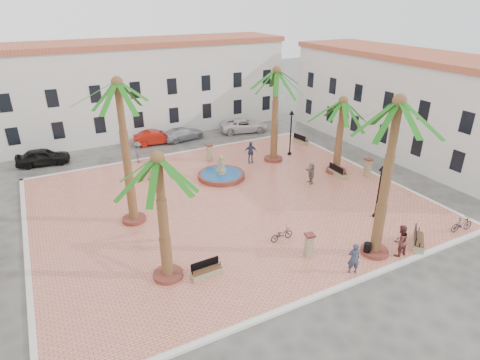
{
  "coord_description": "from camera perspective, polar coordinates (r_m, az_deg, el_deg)",
  "views": [
    {
      "loc": [
        -11.09,
        -22.95,
        13.47
      ],
      "look_at": [
        1.0,
        0.0,
        1.6
      ],
      "focal_mm": 30.0,
      "sensor_mm": 36.0,
      "label": 1
    }
  ],
  "objects": [
    {
      "name": "pedestrian_north",
      "position": [
        36.35,
        -14.3,
        3.86
      ],
      "size": [
        0.85,
        1.28,
        1.84
      ],
      "primitive_type": "imported",
      "rotation": [
        0.0,
        0.0,
        1.42
      ],
      "color": "#4D4D52",
      "rests_on": "plaza"
    },
    {
      "name": "kerb_e",
      "position": [
        35.86,
        17.23,
        1.51
      ],
      "size": [
        0.3,
        22.3,
        0.16
      ],
      "primitive_type": "cube",
      "color": "silver",
      "rests_on": "ground"
    },
    {
      "name": "fountain",
      "position": [
        32.38,
        -2.67,
        0.79
      ],
      "size": [
        3.78,
        3.78,
        1.95
      ],
      "color": "brown",
      "rests_on": "plaza"
    },
    {
      "name": "car_silver",
      "position": [
        41.94,
        -8.09,
        6.55
      ],
      "size": [
        4.72,
        2.53,
        1.3
      ],
      "primitive_type": "imported",
      "rotation": [
        0.0,
        0.0,
        1.73
      ],
      "color": "#A9AAB2",
      "rests_on": "ground"
    },
    {
      "name": "bollard_se",
      "position": [
        22.95,
        9.8,
        -9.07
      ],
      "size": [
        0.59,
        0.59,
        1.42
      ],
      "rotation": [
        0.0,
        0.0,
        -0.18
      ],
      "color": "gray",
      "rests_on": "plaza"
    },
    {
      "name": "bollard_n",
      "position": [
        35.69,
        -4.37,
        3.95
      ],
      "size": [
        0.54,
        0.54,
        1.51
      ],
      "rotation": [
        0.0,
        0.0,
        0.01
      ],
      "color": "gray",
      "rests_on": "plaza"
    },
    {
      "name": "car_red",
      "position": [
        41.15,
        -11.93,
        5.97
      ],
      "size": [
        4.33,
        1.81,
        1.39
      ],
      "primitive_type": "imported",
      "rotation": [
        0.0,
        0.0,
        1.49
      ],
      "color": "#A7160C",
      "rests_on": "ground"
    },
    {
      "name": "car_black",
      "position": [
        39.09,
        -26.23,
        2.99
      ],
      "size": [
        4.57,
        2.28,
        1.5
      ],
      "primitive_type": "imported",
      "rotation": [
        0.0,
        0.0,
        1.45
      ],
      "color": "black",
      "rests_on": "ground"
    },
    {
      "name": "bollard_e",
      "position": [
        34.05,
        17.69,
        1.76
      ],
      "size": [
        0.55,
        0.55,
        1.5
      ],
      "rotation": [
        0.0,
        0.0,
        0.03
      ],
      "color": "gray",
      "rests_on": "plaza"
    },
    {
      "name": "building_north",
      "position": [
        45.2,
        -13.39,
        12.84
      ],
      "size": [
        30.4,
        7.4,
        9.5
      ],
      "color": "silver",
      "rests_on": "ground"
    },
    {
      "name": "palm_sw",
      "position": [
        18.93,
        -11.46,
        0.79
      ],
      "size": [
        5.05,
        5.05,
        7.0
      ],
      "color": "brown",
      "rests_on": "plaza"
    },
    {
      "name": "kerb_n",
      "position": [
        38.14,
        -9.09,
        3.72
      ],
      "size": [
        26.3,
        0.3,
        0.16
      ],
      "primitive_type": "cube",
      "color": "silver",
      "rests_on": "ground"
    },
    {
      "name": "bicycle_b",
      "position": [
        28.53,
        29.02,
        -5.53
      ],
      "size": [
        1.67,
        0.69,
        0.98
      ],
      "primitive_type": "imported",
      "rotation": [
        0.0,
        0.0,
        1.42
      ],
      "color": "black",
      "rests_on": "plaza"
    },
    {
      "name": "pedestrian_fountain_b",
      "position": [
        35.1,
        1.5,
        3.98
      ],
      "size": [
        1.22,
        0.76,
        1.94
      ],
      "primitive_type": "imported",
      "rotation": [
        0.0,
        0.0,
        -0.27
      ],
      "color": "#374263",
      "rests_on": "plaza"
    },
    {
      "name": "pedestrian_east",
      "position": [
        31.65,
        10.05,
        0.94
      ],
      "size": [
        0.89,
        1.6,
        1.65
      ],
      "primitive_type": "imported",
      "rotation": [
        0.0,
        0.0,
        -1.85
      ],
      "color": "#72645B",
      "rests_on": "plaza"
    },
    {
      "name": "building_east",
      "position": [
        40.85,
        23.24,
        9.97
      ],
      "size": [
        7.4,
        26.4,
        9.0
      ],
      "rotation": [
        0.0,
        0.0,
        1.57
      ],
      "color": "silver",
      "rests_on": "ground"
    },
    {
      "name": "plaza",
      "position": [
        28.79,
        -1.76,
        -3.15
      ],
      "size": [
        26.0,
        22.0,
        0.15
      ],
      "primitive_type": "cube",
      "color": "#E27E65",
      "rests_on": "ground"
    },
    {
      "name": "palm_s",
      "position": [
        21.29,
        21.36,
        8.06
      ],
      "size": [
        5.1,
        5.1,
        9.12
      ],
      "color": "brown",
      "rests_on": "plaza"
    },
    {
      "name": "bench_se",
      "position": [
        25.96,
        24.0,
        -7.96
      ],
      "size": [
        1.77,
        1.66,
        0.98
      ],
      "rotation": [
        0.0,
        0.0,
        0.72
      ],
      "color": "gray",
      "rests_on": "plaza"
    },
    {
      "name": "pedestrian_fountain_a",
      "position": [
        32.51,
        -12.55,
        1.4
      ],
      "size": [
        0.87,
        0.61,
        1.69
      ],
      "primitive_type": "imported",
      "rotation": [
        0.0,
        0.0,
        -0.09
      ],
      "color": "#97785D",
      "rests_on": "plaza"
    },
    {
      "name": "bench_s",
      "position": [
        21.53,
        -4.78,
        -12.9
      ],
      "size": [
        1.69,
        0.56,
        0.88
      ],
      "rotation": [
        0.0,
        0.0,
        0.03
      ],
      "color": "gray",
      "rests_on": "plaza"
    },
    {
      "name": "cyclist_b",
      "position": [
        24.3,
        21.84,
        -8.0
      ],
      "size": [
        0.95,
        0.76,
        1.9
      ],
      "primitive_type": "imported",
      "rotation": [
        0.0,
        0.0,
        3.1
      ],
      "color": "#5B2726",
      "rests_on": "plaza"
    },
    {
      "name": "kerb_s",
      "position": [
        21.1,
        12.04,
        -15.47
      ],
      "size": [
        26.3,
        0.3,
        0.16
      ],
      "primitive_type": "cube",
      "color": "silver",
      "rests_on": "ground"
    },
    {
      "name": "ground",
      "position": [
        28.83,
        -1.76,
        -3.28
      ],
      "size": [
        120.0,
        120.0,
        0.0
      ],
      "primitive_type": "plane",
      "color": "#56544F",
      "rests_on": "ground"
    },
    {
      "name": "palm_ne",
      "position": [
        34.15,
        5.17,
        13.84
      ],
      "size": [
        5.25,
        5.25,
        8.25
      ],
      "color": "brown",
      "rests_on": "plaza"
    },
    {
      "name": "bicycle_a",
      "position": [
        24.3,
        5.94,
        -7.68
      ],
      "size": [
        1.54,
        0.57,
        0.8
      ],
      "primitive_type": "imported",
      "rotation": [
        0.0,
        0.0,
        1.6
      ],
      "color": "black",
      "rests_on": "plaza"
    },
    {
      "name": "lamppost_e",
      "position": [
        36.68,
        7.28,
        7.8
      ],
      "size": [
        0.46,
        0.46,
        4.2
      ],
      "color": "black",
      "rests_on": "plaza"
    },
    {
      "name": "lamppost_s",
      "position": [
        27.19,
        19.3,
        -0.33
      ],
      "size": [
        0.4,
        0.4,
        3.69
      ],
      "color": "black",
      "rests_on": "plaza"
    },
    {
      "name": "palm_e",
      "position": [
        32.81,
        14.35,
        9.51
      ],
      "size": [
        5.34,
        5.34,
        6.39
      ],
      "color": "brown",
      "rests_on": "plaza"
    },
    {
      "name": "palm_nw",
      "position": [
        24.34,
        -16.84,
        11.08
      ],
      "size": [
        4.98,
        4.98,
        9.31
      ],
      "color": "brown",
      "rests_on": "plaza"
    },
    {
      "name": "cyclist_a",
      "position": [
        22.13,
        15.87,
        -10.66
      ],
      "size": [
        0.77,
        0.66,
        1.79
      ],
      "primitive_type": "imported",
      "rotation": [
        0.0,
        0.0,
        2.72
      ],
      "color": "#303548",
      "rests_on": "plaza"
    },
    {
      "name": "bench_ne",
      "position": [
        40.59,
        8.63,
        5.55
      ],
      "size": [
        0.78,
        1.82,
        0.93
      ],
      "rotation": [
        0.0,
        0.0,
        1.71
      ],
      "color": "gray",
      "rests_on": "plaza"
    },
    {
      "name": "kerb_w",
      "position": [
        26.64,
        -28.07,
        -8.85
      ],
      "size": [
        0.3,
        22.3,
        0.16
      ],
      "primitive_type": "cube",
      "color": "silver",
      "rests_on": "ground"
    },
    {
      "name": "litter_bin",
      "position": [
        23.99,
        17.61,
        -9.35
      ],
      "size": [
        0.4,
        0.4,
        0.78
      ],
      "primitive_type": "cylinder",
      "color": "black",
      "rests_on": "plaza"
    },
    {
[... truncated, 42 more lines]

